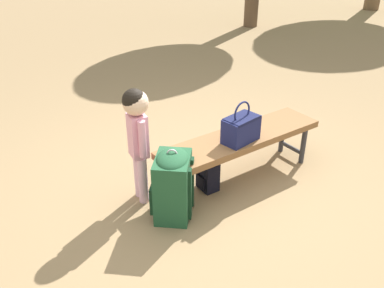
# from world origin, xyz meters

# --- Properties ---
(ground_plane) EXTENTS (40.00, 40.00, 0.00)m
(ground_plane) POSITION_xyz_m (0.00, 0.00, 0.00)
(ground_plane) COLOR #8C704C
(ground_plane) RESTS_ON ground
(park_bench) EXTENTS (1.64, 0.62, 0.45)m
(park_bench) POSITION_xyz_m (-0.36, -0.10, 0.39)
(park_bench) COLOR brown
(park_bench) RESTS_ON ground
(handbag) EXTENTS (0.36, 0.26, 0.37)m
(handbag) POSITION_xyz_m (-0.30, -0.02, 0.58)
(handbag) COLOR #191E4C
(handbag) RESTS_ON park_bench
(child_standing) EXTENTS (0.21, 0.27, 1.01)m
(child_standing) POSITION_xyz_m (0.56, -0.22, 0.68)
(child_standing) COLOR #E5B2C6
(child_standing) RESTS_ON ground
(backpack_large) EXTENTS (0.42, 0.45, 0.61)m
(backpack_large) POSITION_xyz_m (0.40, 0.10, 0.30)
(backpack_large) COLOR #1E4C2D
(backpack_large) RESTS_ON ground
(backpack_small) EXTENTS (0.18, 0.20, 0.31)m
(backpack_small) POSITION_xyz_m (-0.02, -0.09, 0.16)
(backpack_small) COLOR black
(backpack_small) RESTS_ON ground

